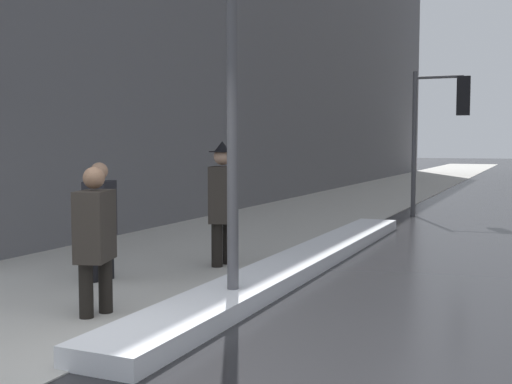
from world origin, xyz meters
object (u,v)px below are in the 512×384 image
Objects in this scene: traffic_light_near at (445,112)px; pedestrian_trailing at (222,198)px; pedestrian_with_shoulder_bag at (100,216)px; lamp_post at (232,48)px; pedestrian_nearside at (95,234)px.

traffic_light_near reaches higher than pedestrian_trailing.
pedestrian_with_shoulder_bag is at bearing -111.09° from traffic_light_near.
traffic_light_near is at bearing 144.48° from pedestrian_with_shoulder_bag.
lamp_post is 2.34m from pedestrian_nearside.
lamp_post is at bearing 11.74° from pedestrian_trailing.
traffic_light_near is at bearing 147.75° from pedestrian_trailing.
lamp_post reaches higher than traffic_light_near.
pedestrian_with_shoulder_bag is 1.77m from pedestrian_trailing.
traffic_light_near is 2.31× the size of pedestrian_nearside.
lamp_post is 2.82m from pedestrian_with_shoulder_bag.
pedestrian_with_shoulder_bag is at bearing -50.42° from pedestrian_trailing.
pedestrian_nearside is (-1.95, -10.56, -1.65)m from traffic_light_near.
pedestrian_trailing is (0.95, 1.49, 0.14)m from pedestrian_with_shoulder_bag.
lamp_post reaches higher than pedestrian_with_shoulder_bag.
lamp_post is at bearing 112.52° from pedestrian_nearside.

